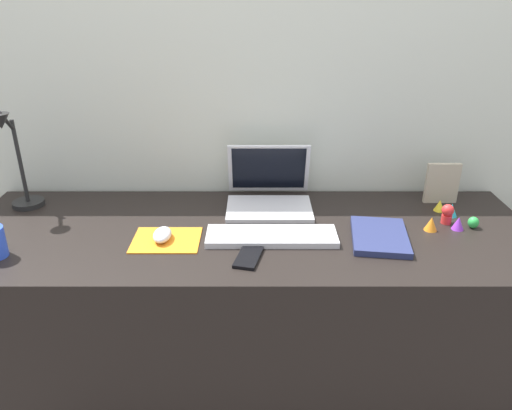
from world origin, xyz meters
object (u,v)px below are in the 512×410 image
Objects in this scene: laptop at (268,190)px; toy_figurine_orange at (430,223)px; mouse at (162,235)px; desk_lamp at (15,164)px; notebook_pad at (379,236)px; toy_figurine_red at (447,213)px; picture_frame at (441,183)px; keyboard at (271,236)px; toy_figurine_yellow at (439,205)px; toy_figurine_cyan at (451,210)px; toy_figurine_purple at (457,223)px; toy_figurine_green at (472,222)px; cell_phone at (248,257)px.

toy_figurine_orange is at bearing -21.84° from laptop.
mouse is 2.07× the size of toy_figurine_orange.
desk_lamp reaches higher than notebook_pad.
mouse is at bearing -172.44° from toy_figurine_red.
picture_frame is (0.29, 0.29, 0.06)m from notebook_pad.
keyboard is 0.64m from toy_figurine_yellow.
desk_lamp reaches higher than laptop.
picture_frame is 0.13m from toy_figurine_cyan.
laptop is at bearing 158.16° from toy_figurine_orange.
mouse is 0.97m from toy_figurine_yellow.
picture_frame is at bearing 2.31° from desk_lamp.
picture_frame is 0.23m from toy_figurine_purple.
toy_figurine_red reaches higher than toy_figurine_green.
mouse is at bearing -178.30° from keyboard.
toy_figurine_yellow is (0.67, 0.34, 0.02)m from cell_phone.
laptop is at bearing 163.73° from toy_figurine_green.
picture_frame is 0.10m from toy_figurine_yellow.
keyboard is at bearing -89.52° from laptop.
toy_figurine_green reaches higher than keyboard.
toy_figurine_purple is (0.27, 0.07, 0.01)m from notebook_pad.
keyboard is 8.84× the size of toy_figurine_orange.
toy_figurine_purple is at bearing 6.40° from keyboard.
laptop is 2.00× the size of picture_frame.
desk_lamp reaches higher than picture_frame.
toy_figurine_green is 0.94× the size of toy_figurine_yellow.
toy_figurine_red is at bearing 155.86° from toy_figurine_green.
picture_frame is 3.32× the size of toy_figurine_cyan.
laptop is 0.82× the size of desk_lamp.
keyboard is at bearing 73.37° from cell_phone.
desk_lamp is 1.50m from toy_figurine_purple.
laptop reaches higher than picture_frame.
desk_lamp reaches higher than toy_figurine_orange.
laptop is at bearing 148.89° from notebook_pad.
toy_figurine_orange is 1.03× the size of toy_figurine_cyan.
toy_figurine_red is (0.07, 0.05, 0.01)m from toy_figurine_orange.
desk_lamp is (-0.87, -0.05, 0.12)m from laptop.
toy_figurine_orange reaches higher than cell_phone.
toy_figurine_purple is at bearing -98.13° from toy_figurine_cyan.
desk_lamp is at bearing 175.54° from toy_figurine_red.
toy_figurine_orange is at bearing -177.52° from toy_figurine_purple.
toy_figurine_orange reaches higher than toy_figurine_green.
picture_frame is at bearing 89.98° from toy_figurine_cyan.
picture_frame is (0.63, 0.01, 0.02)m from laptop.
picture_frame reaches higher than toy_figurine_orange.
mouse is at bearing -166.64° from toy_figurine_yellow.
laptop is 0.65m from toy_figurine_purple.
cell_phone is 2.93× the size of toy_figurine_purple.
toy_figurine_cyan reaches higher than notebook_pad.
laptop is at bearing 161.48° from toy_figurine_purple.
toy_figurine_red is at bearing 10.90° from keyboard.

